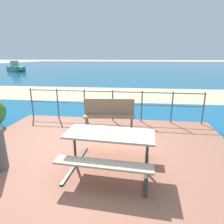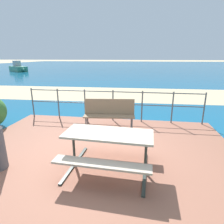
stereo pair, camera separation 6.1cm
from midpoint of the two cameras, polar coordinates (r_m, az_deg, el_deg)
The scene contains 8 objects.
ground_plane at distance 4.41m, azimuth -3.90°, elevation -13.41°, with size 240.00×240.00×0.00m, color tan.
patio_paving at distance 4.40m, azimuth -3.90°, elevation -13.07°, with size 6.40×5.20×0.06m, color #935B47.
sea_water at distance 43.79m, azimuth 7.44°, elevation 13.50°, with size 90.00×90.00×0.01m, color #145B84.
beach_strip at distance 11.48m, azimuth 4.01°, elevation 5.47°, with size 54.00×4.48×0.01m, color tan.
picnic_table at distance 3.62m, azimuth -0.62°, elevation -9.07°, with size 1.74×1.47×0.76m.
park_bench at distance 5.61m, azimuth -0.53°, elevation 0.05°, with size 1.54×0.58×0.92m.
railing_fence at distance 6.40m, azimuth 0.56°, elevation 3.05°, with size 5.94×0.04×1.05m.
boat_near at distance 32.47m, azimuth -26.51°, elevation 11.81°, with size 3.96×3.35×1.59m.
Camera 2 is at (0.87, -3.73, 2.20)m, focal length 30.16 mm.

